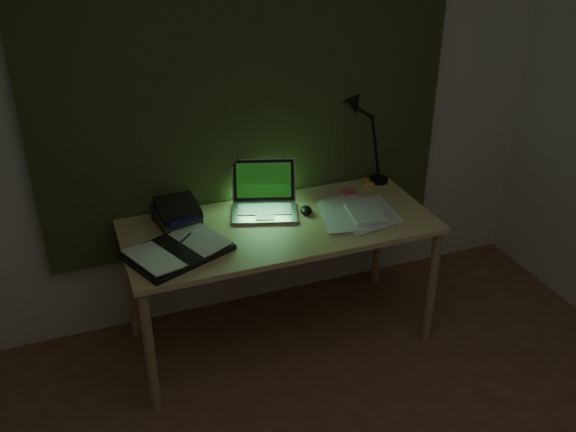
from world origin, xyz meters
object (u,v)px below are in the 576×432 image
at_px(book_stack, 176,213).
at_px(loose_papers, 354,213).
at_px(desk, 280,283).
at_px(open_textbook, 178,250).
at_px(laptop, 264,193).
at_px(desk_lamp, 382,133).

distance_m(book_stack, loose_papers, 0.91).
relative_size(desk, loose_papers, 3.96).
xyz_separation_m(book_stack, loose_papers, (0.88, -0.23, -0.05)).
xyz_separation_m(desk, loose_papers, (0.39, -0.05, 0.37)).
xyz_separation_m(open_textbook, loose_papers, (0.93, 0.05, -0.01)).
height_order(desk, laptop, laptop).
distance_m(book_stack, desk_lamp, 1.21).
xyz_separation_m(loose_papers, desk_lamp, (0.31, 0.32, 0.28)).
bearing_deg(open_textbook, desk_lamp, -6.18).
height_order(laptop, open_textbook, laptop).
height_order(book_stack, loose_papers, book_stack).
xyz_separation_m(laptop, open_textbook, (-0.50, -0.23, -0.10)).
bearing_deg(desk, desk_lamp, 21.25).
xyz_separation_m(desk, open_textbook, (-0.54, -0.10, 0.38)).
relative_size(desk, laptop, 4.14).
height_order(open_textbook, loose_papers, open_textbook).
distance_m(loose_papers, desk_lamp, 0.53).
xyz_separation_m(laptop, loose_papers, (0.43, -0.17, -0.11)).
xyz_separation_m(open_textbook, desk_lamp, (1.24, 0.37, 0.27)).
bearing_deg(loose_papers, book_stack, 165.34).
bearing_deg(desk_lamp, loose_papers, -139.18).
bearing_deg(book_stack, desk, -20.88).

